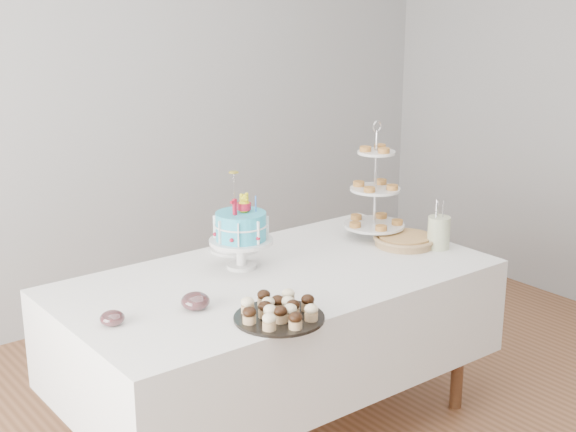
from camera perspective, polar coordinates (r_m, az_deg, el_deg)
walls at (r=3.15m, az=2.42°, el=4.22°), size 5.04×4.04×2.70m
table at (r=3.62m, az=-0.81°, el=-7.56°), size 1.92×1.02×0.77m
birthday_cake at (r=3.59m, az=-3.35°, el=-1.88°), size 0.29×0.29×0.44m
cupcake_tray at (r=3.07m, az=-0.64°, el=-6.68°), size 0.35×0.35×0.08m
pie at (r=3.96m, az=8.30°, el=-1.68°), size 0.31×0.31×0.05m
tiered_stand at (r=4.00m, az=6.22°, el=1.87°), size 0.31×0.31×0.59m
plate_stack at (r=3.85m, az=-4.01°, el=-1.96°), size 0.18×0.18×0.07m
pastry_plate at (r=3.87m, az=-3.87°, el=-2.19°), size 0.23×0.23×0.03m
jam_bowl_a at (r=3.19m, az=-6.60°, el=-6.04°), size 0.11×0.11×0.07m
jam_bowl_b at (r=3.10m, az=-12.39°, el=-7.12°), size 0.09×0.09×0.06m
utensil_pitcher at (r=3.93m, az=10.68°, el=-1.07°), size 0.11×0.11×0.24m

